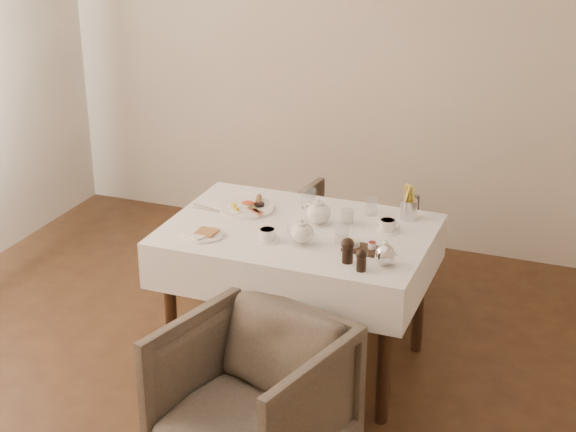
# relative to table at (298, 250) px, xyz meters

# --- Properties ---
(table) EXTENTS (1.28, 0.88, 0.75)m
(table) POSITION_rel_table_xyz_m (0.00, 0.00, 0.00)
(table) COLOR black
(table) RESTS_ON ground
(armchair_near) EXTENTS (0.85, 0.87, 0.64)m
(armchair_near) POSITION_rel_table_xyz_m (0.09, -0.80, -0.32)
(armchair_near) COLOR #453A33
(armchair_near) RESTS_ON ground
(armchair_far) EXTENTS (0.73, 0.75, 0.62)m
(armchair_far) POSITION_rel_table_xyz_m (-0.00, 0.77, -0.33)
(armchair_far) COLOR #453A33
(armchair_far) RESTS_ON ground
(breakfast_plate) EXTENTS (0.28, 0.28, 0.04)m
(breakfast_plate) POSITION_rel_table_xyz_m (-0.33, 0.14, 0.13)
(breakfast_plate) COLOR white
(breakfast_plate) RESTS_ON table
(side_plate) EXTENTS (0.20, 0.19, 0.02)m
(side_plate) POSITION_rel_table_xyz_m (-0.40, -0.25, 0.13)
(side_plate) COLOR white
(side_plate) RESTS_ON table
(teapot_centre) EXTENTS (0.21, 0.19, 0.13)m
(teapot_centre) POSITION_rel_table_xyz_m (0.07, 0.09, 0.18)
(teapot_centre) COLOR white
(teapot_centre) RESTS_ON table
(teapot_front) EXTENTS (0.18, 0.15, 0.12)m
(teapot_front) POSITION_rel_table_xyz_m (0.08, -0.16, 0.18)
(teapot_front) COLOR white
(teapot_front) RESTS_ON table
(creamer) EXTENTS (0.07, 0.07, 0.07)m
(creamer) POSITION_rel_table_xyz_m (0.20, 0.15, 0.15)
(creamer) COLOR white
(creamer) RESTS_ON table
(teacup_near) EXTENTS (0.12, 0.12, 0.06)m
(teacup_near) POSITION_rel_table_xyz_m (-0.09, -0.19, 0.14)
(teacup_near) COLOR white
(teacup_near) RESTS_ON table
(teacup_far) EXTENTS (0.12, 0.12, 0.06)m
(teacup_far) POSITION_rel_table_xyz_m (0.41, 0.12, 0.14)
(teacup_far) COLOR white
(teacup_far) RESTS_ON table
(glass_left) EXTENTS (0.10, 0.10, 0.10)m
(glass_left) POSITION_rel_table_xyz_m (-0.05, 0.27, 0.17)
(glass_left) COLOR silver
(glass_left) RESTS_ON table
(glass_mid) EXTENTS (0.08, 0.08, 0.09)m
(glass_mid) POSITION_rel_table_xyz_m (0.25, -0.08, 0.16)
(glass_mid) COLOR silver
(glass_mid) RESTS_ON table
(glass_right) EXTENTS (0.07, 0.07, 0.09)m
(glass_right) POSITION_rel_table_xyz_m (0.28, 0.30, 0.16)
(glass_right) COLOR silver
(glass_right) RESTS_ON table
(condiment_board) EXTENTS (0.18, 0.13, 0.04)m
(condiment_board) POSITION_rel_table_xyz_m (0.36, -0.13, 0.13)
(condiment_board) COLOR black
(condiment_board) RESTS_ON table
(pepper_mill_left) EXTENTS (0.07, 0.07, 0.12)m
(pepper_mill_left) POSITION_rel_table_xyz_m (0.34, -0.27, 0.18)
(pepper_mill_left) COLOR black
(pepper_mill_left) RESTS_ON table
(pepper_mill_right) EXTENTS (0.06, 0.06, 0.10)m
(pepper_mill_right) POSITION_rel_table_xyz_m (0.42, -0.33, 0.17)
(pepper_mill_right) COLOR black
(pepper_mill_right) RESTS_ON table
(silver_pot) EXTENTS (0.12, 0.10, 0.12)m
(silver_pot) POSITION_rel_table_xyz_m (0.50, -0.24, 0.18)
(silver_pot) COLOR white
(silver_pot) RESTS_ON table
(fries_cup) EXTENTS (0.08, 0.08, 0.18)m
(fries_cup) POSITION_rel_table_xyz_m (0.47, 0.31, 0.20)
(fries_cup) COLOR silver
(fries_cup) RESTS_ON table
(cutlery_fork) EXTENTS (0.18, 0.05, 0.00)m
(cutlery_fork) POSITION_rel_table_xyz_m (-0.52, 0.07, 0.12)
(cutlery_fork) COLOR silver
(cutlery_fork) RESTS_ON table
(cutlery_knife) EXTENTS (0.18, 0.03, 0.00)m
(cutlery_knife) POSITION_rel_table_xyz_m (-0.52, 0.05, 0.12)
(cutlery_knife) COLOR silver
(cutlery_knife) RESTS_ON table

